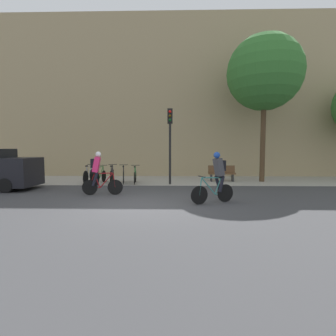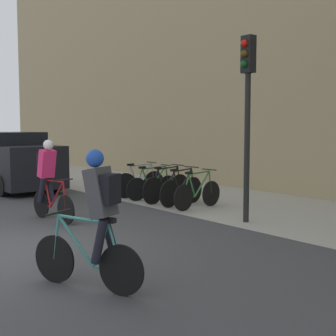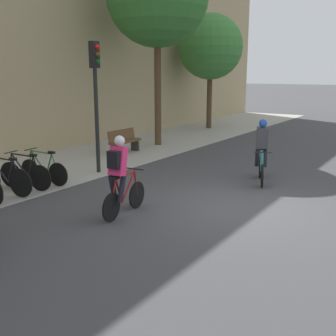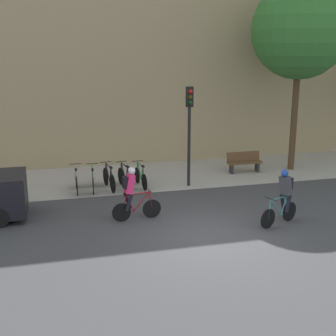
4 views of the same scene
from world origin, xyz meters
The scene contains 13 objects.
ground centered at (0.00, 0.00, 0.00)m, with size 200.00×200.00×0.00m, color #3D3D3F.
kerb_strip centered at (0.00, 6.75, 0.00)m, with size 44.00×4.50×0.01m, color #A39E93.
building_facade centered at (0.00, 9.30, 5.35)m, with size 44.00×0.60×10.71m, color tan.
cyclist_pink centered at (-1.92, 1.85, 0.95)m, with size 1.61×0.48×1.75m.
cyclist_grey centered at (2.61, 0.44, 0.95)m, with size 1.53×0.74×1.75m.
parked_bike_0 centered at (-3.44, 5.33, 0.42)m, with size 0.46×1.70×0.99m.
parked_bike_1 centered at (-2.82, 5.33, 0.39)m, with size 0.46×1.69×0.96m.
parked_bike_2 centered at (-2.20, 5.33, 0.42)m, with size 0.46×1.75×0.99m.
parked_bike_3 centered at (-1.58, 5.33, 0.41)m, with size 0.46×1.65×0.98m.
parked_bike_4 centered at (-0.96, 5.33, 0.39)m, with size 0.46×1.66×0.96m.
traffic_light_pole centered at (0.91, 5.01, 2.68)m, with size 0.26×0.30×3.89m.
bench centered at (3.83, 6.34, 0.46)m, with size 1.51×0.44×0.89m.
street_tree_0 centered at (6.08, 6.31, 5.99)m, with size 4.11×4.11×8.07m.
Camera 4 is at (-4.22, -11.99, 5.47)m, focal length 50.00 mm.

